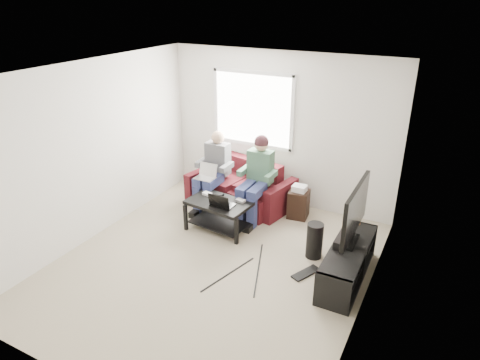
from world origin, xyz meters
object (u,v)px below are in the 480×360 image
object	(u,v)px
tv	(355,211)
end_table	(299,203)
sofa	(242,189)
subwoofer	(315,240)
tv_stand	(347,264)
coffee_table	(219,209)

from	to	relation	value
tv	end_table	size ratio (longest dim) A/B	1.93
sofa	subwoofer	world-z (taller)	sofa
tv_stand	tv	world-z (taller)	tv
tv_stand	end_table	xyz separation A→B (m)	(-1.14, 1.28, 0.04)
tv	tv_stand	bearing A→B (deg)	-88.53
subwoofer	end_table	world-z (taller)	end_table
tv_stand	tv	xyz separation A→B (m)	(-0.00, 0.10, 0.72)
subwoofer	end_table	distance (m)	1.16
subwoofer	sofa	bearing A→B (deg)	149.62
tv	end_table	bearing A→B (deg)	134.17
sofa	end_table	world-z (taller)	sofa
sofa	end_table	xyz separation A→B (m)	(1.03, 0.03, -0.04)
coffee_table	subwoofer	xyz separation A→B (m)	(1.57, -0.05, -0.09)
sofa	tv_stand	distance (m)	2.51
sofa	subwoofer	distance (m)	1.90
sofa	tv_stand	bearing A→B (deg)	-29.70
sofa	tv	distance (m)	2.54
sofa	end_table	size ratio (longest dim) A/B	3.20
coffee_table	tv	xyz separation A→B (m)	(2.10, -0.23, 0.58)
tv_stand	tv	size ratio (longest dim) A/B	1.30
coffee_table	subwoofer	size ratio (longest dim) A/B	1.95
tv	end_table	distance (m)	1.77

